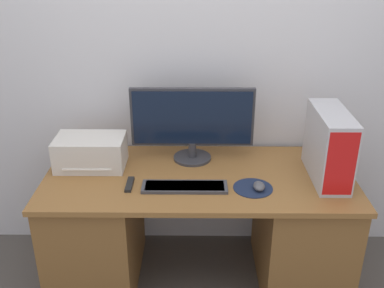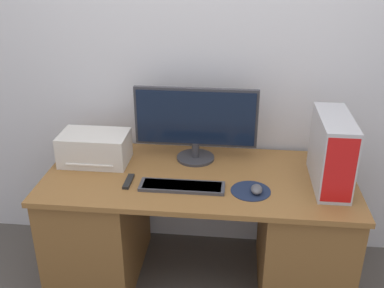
% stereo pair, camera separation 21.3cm
% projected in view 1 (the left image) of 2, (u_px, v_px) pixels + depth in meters
% --- Properties ---
extents(wall_back, '(6.40, 0.05, 2.70)m').
position_uv_depth(wall_back, '(199.00, 47.00, 2.67)').
color(wall_back, silver).
rests_on(wall_back, ground_plane).
extents(desk, '(1.73, 0.77, 0.72)m').
position_uv_depth(desk, '(199.00, 226.00, 2.68)').
color(desk, brown).
rests_on(desk, ground_plane).
extents(monitor, '(0.72, 0.23, 0.44)m').
position_uv_depth(monitor, '(192.00, 121.00, 2.62)').
color(monitor, '#333338').
rests_on(monitor, desk).
extents(keyboard, '(0.46, 0.13, 0.02)m').
position_uv_depth(keyboard, '(185.00, 187.00, 2.39)').
color(keyboard, '#3D3D42').
rests_on(keyboard, desk).
extents(mousepad, '(0.21, 0.21, 0.00)m').
position_uv_depth(mousepad, '(253.00, 188.00, 2.40)').
color(mousepad, '#19233D').
rests_on(mousepad, desk).
extents(mouse, '(0.06, 0.09, 0.04)m').
position_uv_depth(mouse, '(259.00, 186.00, 2.37)').
color(mouse, '#4C4C51').
rests_on(mouse, mousepad).
extents(computer_tower, '(0.17, 0.45, 0.39)m').
position_uv_depth(computer_tower, '(329.00, 146.00, 2.43)').
color(computer_tower, '#B2B2B7').
rests_on(computer_tower, desk).
extents(printer, '(0.39, 0.25, 0.18)m').
position_uv_depth(printer, '(91.00, 152.00, 2.59)').
color(printer, beige).
rests_on(printer, desk).
extents(remote_control, '(0.03, 0.15, 0.02)m').
position_uv_depth(remote_control, '(130.00, 184.00, 2.42)').
color(remote_control, black).
rests_on(remote_control, desk).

